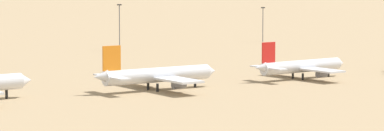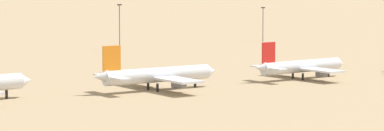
# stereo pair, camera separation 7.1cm
# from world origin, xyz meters

# --- Properties ---
(ground) EXTENTS (4000.00, 4000.00, 0.00)m
(ground) POSITION_xyz_m (0.00, 0.00, 0.00)
(ground) COLOR #9E8460
(parked_jet_orange_2) EXTENTS (39.24, 33.03, 12.96)m
(parked_jet_orange_2) POSITION_xyz_m (1.32, 2.38, 4.25)
(parked_jet_orange_2) COLOR silver
(parked_jet_orange_2) RESTS_ON ground
(parked_jet_red_3) EXTENTS (35.54, 30.07, 11.73)m
(parked_jet_red_3) POSITION_xyz_m (51.48, 4.65, 3.85)
(parked_jet_red_3) COLOR silver
(parked_jet_red_3) RESTS_ON ground
(light_pole_west) EXTENTS (1.80, 0.50, 18.30)m
(light_pole_west) POSITION_xyz_m (48.21, 121.59, 10.40)
(light_pole_west) COLOR #59595E
(light_pole_west) RESTS_ON ground
(light_pole_mid) EXTENTS (1.80, 0.50, 15.16)m
(light_pole_mid) POSITION_xyz_m (121.85, 129.59, 8.78)
(light_pole_mid) COLOR #59595E
(light_pole_mid) RESTS_ON ground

